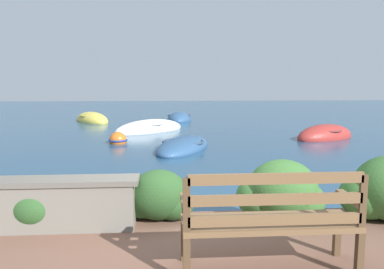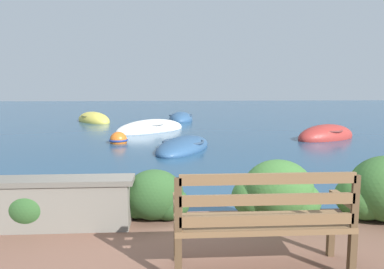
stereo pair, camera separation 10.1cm
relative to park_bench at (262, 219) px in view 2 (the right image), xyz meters
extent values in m
plane|color=navy|center=(-0.81, 1.61, -0.70)|extent=(80.00, 80.00, 0.00)
cube|color=brown|center=(-0.74, 0.26, -0.28)|extent=(0.06, 0.06, 0.40)
cube|color=brown|center=(0.74, 0.26, -0.28)|extent=(0.06, 0.06, 0.40)
cube|color=brown|center=(-0.74, -0.16, -0.28)|extent=(0.06, 0.06, 0.40)
cube|color=brown|center=(0.74, -0.16, -0.28)|extent=(0.06, 0.06, 0.40)
cube|color=brown|center=(0.00, 0.05, -0.06)|extent=(1.54, 0.48, 0.05)
cube|color=brown|center=(0.00, -0.16, 0.05)|extent=(1.46, 0.04, 0.09)
cube|color=brown|center=(0.00, -0.16, 0.22)|extent=(1.46, 0.04, 0.09)
cube|color=brown|center=(0.00, -0.16, 0.40)|extent=(1.46, 0.04, 0.09)
cube|color=brown|center=(-0.74, -0.16, 0.19)|extent=(0.06, 0.04, 0.45)
cube|color=brown|center=(0.74, -0.16, 0.19)|extent=(0.06, 0.04, 0.45)
cube|color=brown|center=(-0.74, 0.05, 0.15)|extent=(0.07, 0.43, 0.05)
cube|color=brown|center=(0.74, 0.05, 0.15)|extent=(0.07, 0.43, 0.05)
cube|color=slate|center=(-2.35, 1.14, -0.22)|extent=(2.16, 0.35, 0.53)
cube|color=#635F56|center=(-2.35, 1.14, 0.07)|extent=(2.27, 0.39, 0.06)
ellipsoid|color=#2D5628|center=(-2.39, 1.21, -0.22)|extent=(0.63, 0.57, 0.54)
ellipsoid|color=#2D5628|center=(-2.57, 1.25, -0.30)|extent=(0.47, 0.43, 0.38)
ellipsoid|color=#2D5628|center=(-2.24, 1.17, -0.31)|extent=(0.44, 0.40, 0.35)
ellipsoid|color=#284C23|center=(-0.99, 1.38, -0.18)|extent=(0.72, 0.65, 0.61)
ellipsoid|color=#284C23|center=(-1.19, 1.44, -0.27)|extent=(0.54, 0.49, 0.43)
ellipsoid|color=#284C23|center=(-0.81, 1.35, -0.29)|extent=(0.51, 0.46, 0.40)
ellipsoid|color=#38662D|center=(0.52, 1.30, -0.12)|extent=(0.87, 0.78, 0.74)
ellipsoid|color=#38662D|center=(0.29, 1.36, -0.23)|extent=(0.65, 0.58, 0.52)
ellipsoid|color=#38662D|center=(0.74, 1.25, -0.25)|extent=(0.61, 0.55, 0.48)
ellipsoid|color=#38662D|center=(1.57, 1.22, -0.20)|extent=(0.70, 0.63, 0.56)
ellipsoid|color=#2D517A|center=(-0.39, 7.71, -0.66)|extent=(2.24, 3.30, 0.61)
torus|color=#2D4157|center=(-0.39, 7.71, -0.49)|extent=(1.59, 1.59, 0.07)
cube|color=#846647|center=(-0.22, 8.14, -0.52)|extent=(0.95, 0.46, 0.04)
cube|color=#846647|center=(-0.52, 7.35, -0.52)|extent=(0.95, 0.46, 0.04)
ellipsoid|color=#9E2D28|center=(4.65, 9.47, -0.64)|extent=(2.76, 2.16, 0.89)
torus|color=brown|center=(4.65, 9.47, -0.39)|extent=(1.47, 1.47, 0.07)
cube|color=#846647|center=(4.32, 9.28, -0.42)|extent=(0.51, 0.80, 0.04)
cube|color=#846647|center=(4.93, 9.62, -0.42)|extent=(0.51, 0.80, 0.04)
ellipsoid|color=silver|center=(-1.53, 11.95, -0.64)|extent=(3.17, 2.99, 0.86)
torus|color=gray|center=(-1.53, 11.95, -0.40)|extent=(1.49, 1.49, 0.07)
cube|color=#846647|center=(-1.16, 12.28, -0.43)|extent=(0.64, 0.70, 0.04)
cube|color=#846647|center=(-1.84, 11.67, -0.43)|extent=(0.64, 0.70, 0.04)
ellipsoid|color=#DBC64C|center=(-4.62, 16.18, -0.64)|extent=(2.60, 3.19, 0.88)
torus|color=olive|center=(-4.62, 16.18, -0.40)|extent=(1.64, 1.64, 0.07)
cube|color=#846647|center=(-4.38, 15.80, -0.43)|extent=(0.86, 0.60, 0.04)
cube|color=#846647|center=(-4.82, 16.50, -0.43)|extent=(0.86, 0.60, 0.04)
ellipsoid|color=#2D517A|center=(-0.17, 16.51, -0.64)|extent=(1.47, 2.64, 0.80)
torus|color=#2D4157|center=(-0.17, 16.51, -0.43)|extent=(1.35, 1.35, 0.07)
cube|color=#846647|center=(-0.13, 16.88, -0.46)|extent=(0.99, 0.22, 0.04)
cube|color=#846647|center=(-0.20, 16.19, -0.46)|extent=(0.99, 0.22, 0.04)
sphere|color=orange|center=(-2.42, 8.95, -0.61)|extent=(0.56, 0.56, 0.56)
torus|color=navy|center=(-2.42, 8.95, -0.61)|extent=(0.61, 0.61, 0.07)
camera|label=1|loc=(-0.91, -3.08, 1.15)|focal=35.00mm
camera|label=2|loc=(-0.81, -3.08, 1.15)|focal=35.00mm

